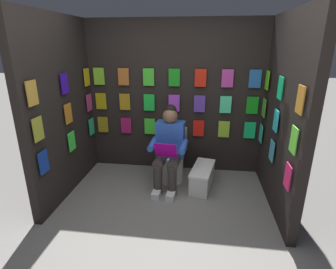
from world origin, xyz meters
TOP-DOWN VIEW (x-y plane):
  - ground_plane at (0.00, 0.00)m, footprint 30.00×30.00m
  - display_wall_back at (0.00, -1.75)m, footprint 2.81×0.14m
  - display_wall_left at (-1.40, -0.85)m, footprint 0.14×1.70m
  - display_wall_right at (1.40, -0.85)m, footprint 0.14×1.70m
  - toilet at (-0.01, -1.32)m, footprint 0.42×0.57m
  - person_reading at (0.01, -1.10)m, footprint 0.55×0.71m
  - comic_longbox_near at (-0.48, -1.11)m, footprint 0.39×0.69m

SIDE VIEW (x-z plane):
  - ground_plane at x=0.00m, z-range 0.00..0.00m
  - comic_longbox_near at x=-0.48m, z-range 0.00..0.32m
  - toilet at x=-0.01m, z-range -0.06..0.71m
  - person_reading at x=0.01m, z-range 0.00..1.20m
  - display_wall_back at x=0.00m, z-range 0.00..2.35m
  - display_wall_left at x=-1.40m, z-range 0.00..2.35m
  - display_wall_right at x=1.40m, z-range 0.00..2.35m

